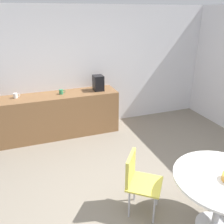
% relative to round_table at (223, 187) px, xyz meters
% --- Properties ---
extents(ground_plane, '(6.00, 6.00, 0.00)m').
position_rel_round_table_xyz_m(ground_plane, '(-0.79, 0.45, -0.61)').
color(ground_plane, gray).
extents(wall_back, '(6.00, 0.10, 2.60)m').
position_rel_round_table_xyz_m(wall_back, '(-0.79, 3.45, 0.69)').
color(wall_back, silver).
rests_on(wall_back, ground_plane).
extents(counter_block, '(2.47, 0.60, 0.90)m').
position_rel_round_table_xyz_m(counter_block, '(-1.40, 3.10, -0.16)').
color(counter_block, brown).
rests_on(counter_block, ground_plane).
extents(round_table, '(1.12, 1.12, 0.75)m').
position_rel_round_table_xyz_m(round_table, '(0.00, 0.00, 0.00)').
color(round_table, silver).
rests_on(round_table, ground_plane).
extents(chair_yellow, '(0.59, 0.59, 0.83)m').
position_rel_round_table_xyz_m(chair_yellow, '(-0.78, 0.60, -0.09)').
color(chair_yellow, silver).
rests_on(chair_yellow, ground_plane).
extents(mug_white, '(0.13, 0.08, 0.09)m').
position_rel_round_table_xyz_m(mug_white, '(-0.55, 3.04, 0.33)').
color(mug_white, '#D84C4C').
rests_on(mug_white, counter_block).
extents(mug_green, '(0.13, 0.08, 0.09)m').
position_rel_round_table_xyz_m(mug_green, '(-1.31, 3.11, 0.33)').
color(mug_green, '#338C59').
rests_on(mug_green, counter_block).
extents(mug_red, '(0.13, 0.08, 0.09)m').
position_rel_round_table_xyz_m(mug_red, '(-2.18, 3.17, 0.33)').
color(mug_red, white).
rests_on(mug_red, counter_block).
extents(coffee_maker, '(0.20, 0.24, 0.32)m').
position_rel_round_table_xyz_m(coffee_maker, '(-0.52, 3.10, 0.45)').
color(coffee_maker, black).
rests_on(coffee_maker, counter_block).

